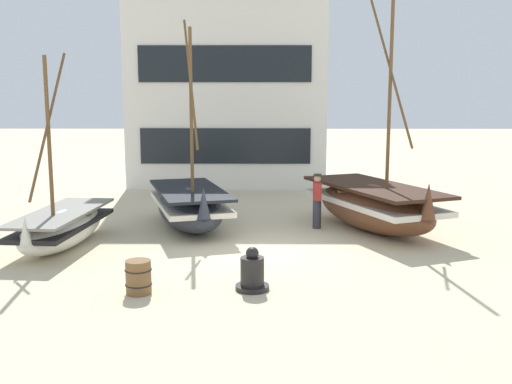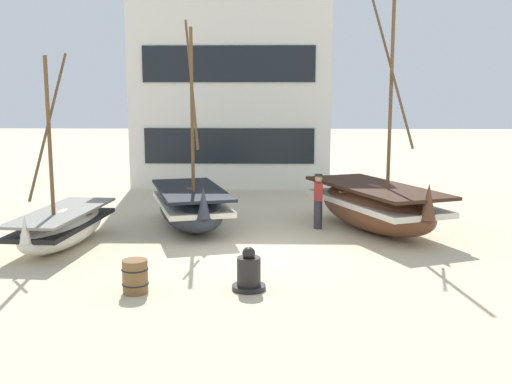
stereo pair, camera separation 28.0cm
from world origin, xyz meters
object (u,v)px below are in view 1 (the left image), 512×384
object	(u,v)px
fishing_boat_far_right	(62,227)
fisherman_by_hull	(317,202)
fishing_boat_near_left	(190,206)
fishing_boat_centre_large	(374,205)
wooden_barrel	(138,277)
harbor_building_main	(228,67)
capstan_winch	(252,273)

from	to	relation	value
fishing_boat_far_right	fisherman_by_hull	bearing A→B (deg)	18.24
fishing_boat_near_left	fishing_boat_centre_large	world-z (taller)	fishing_boat_centre_large
fishing_boat_centre_large	wooden_barrel	xyz separation A→B (m)	(-5.92, -5.92, -0.42)
fishing_boat_far_right	harbor_building_main	size ratio (longest dim) A/B	0.48
fishing_boat_near_left	fishing_boat_centre_large	distance (m)	5.60
fishing_boat_near_left	fishing_boat_centre_large	xyz separation A→B (m)	(5.60, -0.24, 0.08)
fisherman_by_hull	capstan_winch	bearing A→B (deg)	-107.94
wooden_barrel	harbor_building_main	world-z (taller)	harbor_building_main
wooden_barrel	harbor_building_main	size ratio (longest dim) A/B	0.07
fisherman_by_hull	capstan_winch	world-z (taller)	fisherman_by_hull
fishing_boat_near_left	fishing_boat_centre_large	size ratio (longest dim) A/B	0.86
harbor_building_main	fisherman_by_hull	bearing A→B (deg)	-72.74
fishing_boat_near_left	fisherman_by_hull	xyz separation A→B (m)	(3.91, -0.02, 0.15)
capstan_winch	harbor_building_main	bearing A→B (deg)	94.72
fishing_boat_near_left	harbor_building_main	size ratio (longest dim) A/B	0.59
fishing_boat_far_right	capstan_winch	xyz separation A→B (m)	(5.16, -3.55, -0.20)
fishing_boat_far_right	fisherman_by_hull	xyz separation A→B (m)	(7.06, 2.33, 0.28)
fishing_boat_far_right	capstan_winch	distance (m)	6.27
fishing_boat_centre_large	harbor_building_main	world-z (taller)	harbor_building_main
fishing_boat_centre_large	fishing_boat_near_left	bearing A→B (deg)	177.50
harbor_building_main	fishing_boat_centre_large	bearing A→B (deg)	-65.19
fishing_boat_far_right	capstan_winch	bearing A→B (deg)	-34.54
capstan_winch	wooden_barrel	xyz separation A→B (m)	(-2.33, -0.27, -0.00)
fishing_boat_centre_large	wooden_barrel	bearing A→B (deg)	-134.98
fishing_boat_near_left	fisherman_by_hull	bearing A→B (deg)	-0.36
fishing_boat_near_left	fishing_boat_far_right	distance (m)	3.93
fisherman_by_hull	capstan_winch	xyz separation A→B (m)	(-1.90, -5.88, -0.48)
fishing_boat_centre_large	wooden_barrel	world-z (taller)	fishing_boat_centre_large
fishing_boat_near_left	harbor_building_main	bearing A→B (deg)	86.38
fishing_boat_near_left	capstan_winch	world-z (taller)	fishing_boat_near_left
fishing_boat_centre_large	capstan_winch	xyz separation A→B (m)	(-3.59, -5.66, -0.41)
fishing_boat_centre_large	capstan_winch	size ratio (longest dim) A/B	7.89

